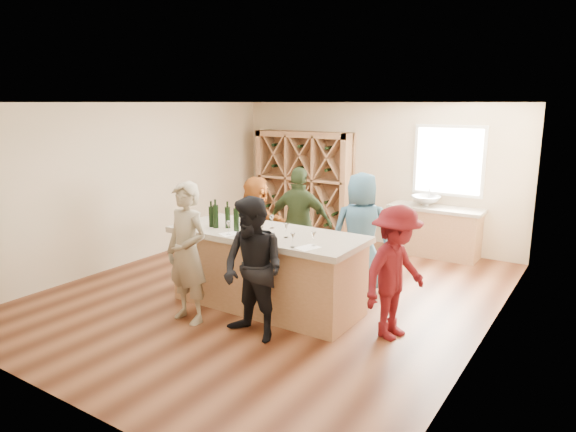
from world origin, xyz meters
The scene contains 35 objects.
floor centered at (0.00, 0.00, -0.05)m, with size 6.00×7.00×0.10m, color brown.
ceiling centered at (0.00, 0.00, 2.85)m, with size 6.00×7.00×0.10m, color white.
wall_back centered at (0.00, 3.55, 1.40)m, with size 6.00×0.10×2.80m, color beige.
wall_front centered at (0.00, -3.55, 1.40)m, with size 6.00×0.10×2.80m, color beige.
wall_left centered at (-3.05, 0.00, 1.40)m, with size 0.10×7.00×2.80m, color beige.
wall_right centered at (3.05, 0.00, 1.40)m, with size 0.10×7.00×2.80m, color beige.
window_frame centered at (1.50, 3.47, 1.75)m, with size 1.30×0.06×1.30m, color white.
window_pane centered at (1.50, 3.44, 1.75)m, with size 1.18×0.01×1.18m, color white.
wine_rack centered at (-1.50, 3.27, 1.10)m, with size 2.20×0.45×2.20m, color #A2744D.
back_counter_base centered at (1.40, 3.20, 0.43)m, with size 1.60×0.58×0.86m, color #A2744D.
back_counter_top centered at (1.40, 3.20, 0.89)m, with size 1.70×0.62×0.06m, color #AB9F8C.
sink centered at (1.20, 3.20, 1.01)m, with size 0.54×0.54×0.19m, color silver.
faucet centered at (1.20, 3.38, 1.07)m, with size 0.02×0.02×0.30m, color silver.
tasting_counter_base centered at (0.22, -0.51, 0.50)m, with size 2.60×1.00×1.00m, color #A2744D.
tasting_counter_top centered at (0.22, -0.51, 1.04)m, with size 2.72×1.12×0.08m, color #AB9F8C.
wine_bottle_a centered at (-0.60, -0.71, 1.22)m, with size 0.07×0.07×0.29m, color black.
wine_bottle_b centered at (-0.51, -0.72, 1.24)m, with size 0.08×0.08×0.33m, color black.
wine_bottle_c centered at (-0.36, -0.64, 1.23)m, with size 0.07×0.07×0.30m, color black.
wine_bottle_d centered at (-0.14, -0.71, 1.24)m, with size 0.08×0.08×0.32m, color black.
wine_bottle_e centered at (0.00, -0.69, 1.23)m, with size 0.07×0.07×0.30m, color black.
wine_glass_a centered at (-0.10, -0.93, 1.17)m, with size 0.07×0.07×0.19m, color white.
wine_glass_b centered at (0.45, -0.97, 1.18)m, with size 0.07×0.07×0.20m, color white.
wine_glass_c centered at (0.93, -0.98, 1.16)m, with size 0.06×0.06×0.17m, color white.
wine_glass_d centered at (0.61, -0.64, 1.17)m, with size 0.07×0.07×0.19m, color white.
wine_glass_e centered at (1.11, -0.79, 1.17)m, with size 0.07×0.07×0.17m, color white.
tasting_menu_a centered at (-0.11, -0.87, 1.08)m, with size 0.20×0.28×0.00m, color white.
tasting_menu_b centered at (0.47, -0.92, 1.08)m, with size 0.23×0.32×0.00m, color white.
tasting_menu_c centered at (1.09, -0.89, 1.08)m, with size 0.21×0.28×0.00m, color white.
person_near_left centered at (-0.36, -1.45, 0.92)m, with size 0.67×0.49×1.83m, color gray.
person_near_right centered at (0.65, -1.40, 0.87)m, with size 0.84×0.46×1.74m, color black.
person_server centered at (2.06, -0.46, 0.82)m, with size 1.06×0.49×1.63m, color #590F14.
person_far_mid centered at (-0.05, 0.77, 0.90)m, with size 1.06×0.54×1.81m, color #263319.
person_far_right centered at (1.04, 0.75, 0.91)m, with size 0.88×0.58×1.81m, color #335972.
person_far_left centered at (-0.98, 0.87, 0.79)m, with size 1.47×0.53×1.58m, color #994C19.
wine_glass_f centered at (0.17, -0.31, 1.17)m, with size 0.07×0.07×0.18m, color white.
Camera 1 is at (4.15, -6.03, 2.80)m, focal length 32.00 mm.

